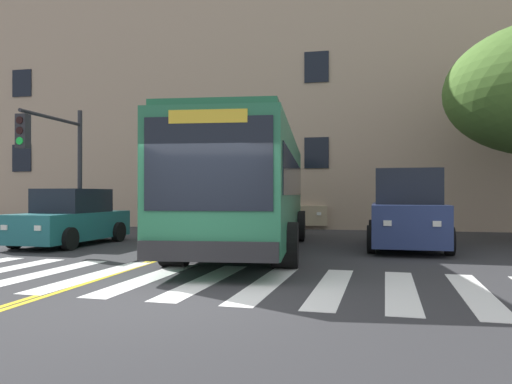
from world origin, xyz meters
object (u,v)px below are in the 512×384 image
object	(u,v)px
car_tan_behind_bus	(306,209)
traffic_light_far_corner	(56,151)
city_bus	(250,186)
car_navy_far_lane	(406,211)
car_teal_near_lane	(71,219)

from	to	relation	value
car_tan_behind_bus	traffic_light_far_corner	size ratio (longest dim) A/B	1.03
city_bus	traffic_light_far_corner	world-z (taller)	traffic_light_far_corner
traffic_light_far_corner	car_navy_far_lane	bearing A→B (deg)	5.13
car_teal_near_lane	car_tan_behind_bus	bearing A→B (deg)	59.30
car_teal_near_lane	car_navy_far_lane	distance (m)	10.38
car_teal_near_lane	car_tan_behind_bus	xyz separation A→B (m)	(6.23, 10.49, 0.05)
car_teal_near_lane	traffic_light_far_corner	distance (m)	2.33
car_navy_far_lane	car_tan_behind_bus	world-z (taller)	car_navy_far_lane
city_bus	car_teal_near_lane	distance (m)	5.93
car_tan_behind_bus	traffic_light_far_corner	bearing A→B (deg)	-124.15
city_bus	car_tan_behind_bus	size ratio (longest dim) A/B	2.51
city_bus	car_navy_far_lane	distance (m)	4.69
car_navy_far_lane	traffic_light_far_corner	size ratio (longest dim) A/B	1.08
car_tan_behind_bus	car_teal_near_lane	bearing A→B (deg)	-120.70
city_bus	traffic_light_far_corner	distance (m)	6.67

